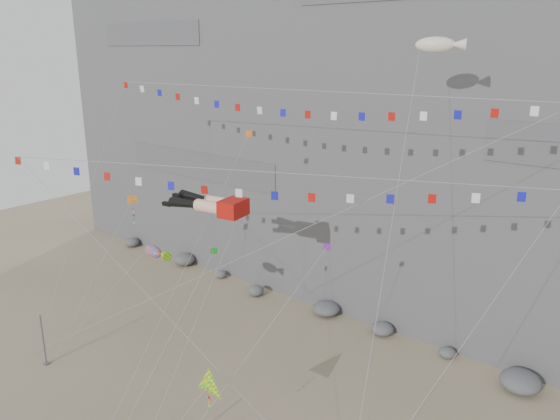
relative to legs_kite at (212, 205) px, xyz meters
The scene contains 14 objects.
ground 14.30m from the legs_kite, 62.73° to the right, with size 120.00×120.00×0.00m, color gray.
cliff 29.62m from the legs_kite, 84.58° to the left, with size 80.00×28.00×50.00m, color slate.
talus_boulders 17.57m from the legs_kite, 77.95° to the left, with size 60.00×3.00×1.20m, color slate, non-canonical shape.
anchor_pole_left 17.57m from the legs_kite, 138.06° to the right, with size 0.12×0.12×4.38m, color slate.
legs_kite is the anchor object (origin of this frame).
flag_banner_upper 10.43m from the legs_kite, 38.83° to the left, with size 35.64×14.31×30.54m.
flag_banner_lower 8.39m from the legs_kite, 21.72° to the right, with size 32.48×13.88×20.00m.
harlequin_kite 8.03m from the legs_kite, 169.22° to the right, with size 3.28×8.02×14.52m.
fish_windsock 6.56m from the legs_kite, 153.45° to the right, with size 8.11×6.55×12.35m.
delta_kite 14.19m from the legs_kite, 46.84° to the right, with size 3.68×4.64×7.68m.
blimp_windsock 19.10m from the legs_kite, 27.10° to the left, with size 5.40×16.17×28.98m.
small_kite_a 6.13m from the legs_kite, 94.19° to the left, with size 1.22×15.80×23.44m.
small_kite_b 10.16m from the legs_kite, ahead, with size 4.87×10.67×16.18m.
small_kite_c 4.46m from the legs_kite, 45.79° to the right, with size 1.35×11.11×15.01m.
Camera 1 is at (26.04, -22.56, 24.35)m, focal length 35.00 mm.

